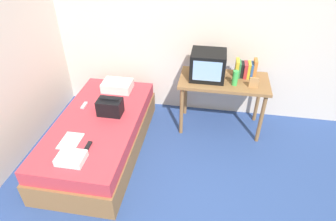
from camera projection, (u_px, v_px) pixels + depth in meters
ground_plane at (169, 210)px, 3.06m from camera, size 8.00×8.00×0.00m
wall_back at (194, 26)px, 3.92m from camera, size 5.20×0.10×2.60m
bed at (100, 135)px, 3.70m from camera, size 1.00×2.00×0.49m
desk at (223, 86)px, 3.85m from camera, size 1.16×0.60×0.77m
tv at (208, 65)px, 3.73m from camera, size 0.44×0.39×0.36m
water_bottle at (235, 78)px, 3.62m from camera, size 0.07×0.07×0.19m
book_row at (246, 69)px, 3.80m from camera, size 0.27×0.17×0.25m
picture_frame at (254, 83)px, 3.59m from camera, size 0.11×0.02×0.14m
pillow at (117, 86)px, 4.09m from camera, size 0.40×0.29×0.13m
handbag at (110, 107)px, 3.60m from camera, size 0.30×0.20×0.22m
magazine at (71, 141)px, 3.22m from camera, size 0.21×0.29×0.01m
remote_dark at (88, 146)px, 3.14m from camera, size 0.04×0.16×0.02m
remote_silver at (84, 105)px, 3.78m from camera, size 0.04×0.14×0.02m
folded_towel at (71, 158)px, 2.96m from camera, size 0.28×0.22×0.07m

